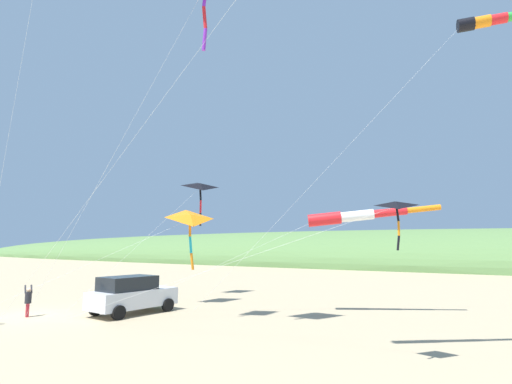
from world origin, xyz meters
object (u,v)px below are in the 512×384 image
object	(u,v)px
parked_car	(132,294)
kite_windsock_teal_far_right	(493,20)
kite_delta_rainbow_low_near	(200,187)
cooler_box	(159,301)
person_child_grey_jacket	(28,300)
kite_delta_checkered_midright	(190,219)
kite_windsock_black_fish_shape	(354,216)
kite_delta_purple_drifting	(393,207)

from	to	relation	value
parked_car	kite_windsock_teal_far_right	distance (m)	22.12
kite_windsock_teal_far_right	kite_delta_rainbow_low_near	bearing A→B (deg)	89.44
parked_car	kite_windsock_teal_far_right	bearing A→B (deg)	-66.66
kite_delta_rainbow_low_near	kite_windsock_teal_far_right	bearing A→B (deg)	-90.56
cooler_box	person_child_grey_jacket	distance (m)	6.65
person_child_grey_jacket	kite_delta_checkered_midright	distance (m)	9.07
kite_windsock_black_fish_shape	person_child_grey_jacket	bearing A→B (deg)	124.11
parked_car	cooler_box	size ratio (longest dim) A/B	7.13
person_child_grey_jacket	kite_delta_purple_drifting	size ratio (longest dim) A/B	0.10
kite_delta_purple_drifting	kite_windsock_teal_far_right	size ratio (longest dim) A/B	0.91
kite_windsock_black_fish_shape	kite_delta_rainbow_low_near	bearing A→B (deg)	82.53
kite_delta_rainbow_low_near	kite_delta_checkered_midright	world-z (taller)	kite_delta_rainbow_low_near
cooler_box	parked_car	bearing A→B (deg)	-162.04
parked_car	kite_delta_rainbow_low_near	xyz separation A→B (m)	(7.22, 1.63, 6.43)
cooler_box	kite_delta_purple_drifting	bearing A→B (deg)	-109.84
cooler_box	person_child_grey_jacket	bearing A→B (deg)	156.94
parked_car	kite_windsock_teal_far_right	world-z (taller)	kite_windsock_teal_far_right
kite_windsock_black_fish_shape	kite_delta_purple_drifting	bearing A→B (deg)	-155.09
kite_delta_rainbow_low_near	kite_windsock_black_fish_shape	bearing A→B (deg)	-97.47
parked_car	person_child_grey_jacket	size ratio (longest dim) A/B	3.00
kite_delta_purple_drifting	kite_windsock_teal_far_right	bearing A→B (deg)	-17.72
cooler_box	kite_delta_checkered_midright	bearing A→B (deg)	-52.97
person_child_grey_jacket	parked_car	bearing A→B (deg)	-48.00
parked_car	kite_delta_purple_drifting	distance (m)	14.01
kite_delta_checkered_midright	person_child_grey_jacket	bearing A→B (deg)	151.12
kite_windsock_black_fish_shape	kite_delta_checkered_midright	bearing A→B (deg)	101.24
parked_car	kite_windsock_teal_far_right	size ratio (longest dim) A/B	0.26
person_child_grey_jacket	kite_windsock_teal_far_right	world-z (taller)	kite_windsock_teal_far_right
parked_car	kite_delta_purple_drifting	xyz separation A→B (m)	(-2.25, -13.35, 3.58)
parked_car	kite_delta_checkered_midright	xyz separation A→B (m)	(3.90, -0.37, 3.97)
kite_delta_rainbow_low_near	parked_car	bearing A→B (deg)	-167.28
kite_windsock_black_fish_shape	kite_delta_checkered_midright	xyz separation A→B (m)	(-1.84, 9.27, 0.07)
cooler_box	kite_windsock_black_fish_shape	bearing A→B (deg)	-75.01
kite_delta_checkered_midright	kite_windsock_black_fish_shape	bearing A→B (deg)	-78.76
parked_car	cooler_box	xyz separation A→B (m)	(2.91, 0.94, -0.74)
kite_windsock_teal_far_right	kite_delta_checkered_midright	world-z (taller)	kite_windsock_teal_far_right
kite_delta_purple_drifting	kite_delta_rainbow_low_near	bearing A→B (deg)	57.71
kite_delta_purple_drifting	person_child_grey_jacket	bearing A→B (deg)	93.17
person_child_grey_jacket	kite_windsock_teal_far_right	size ratio (longest dim) A/B	0.09
parked_car	kite_windsock_black_fish_shape	world-z (taller)	kite_windsock_black_fish_shape
person_child_grey_jacket	kite_windsock_black_fish_shape	world-z (taller)	kite_windsock_black_fish_shape
parked_car	kite_delta_purple_drifting	world-z (taller)	kite_delta_purple_drifting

